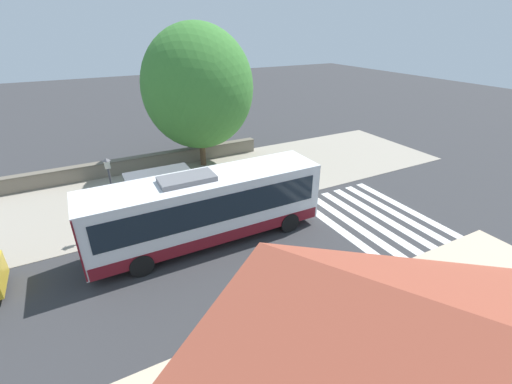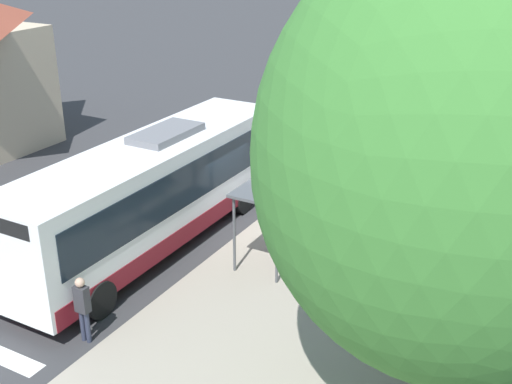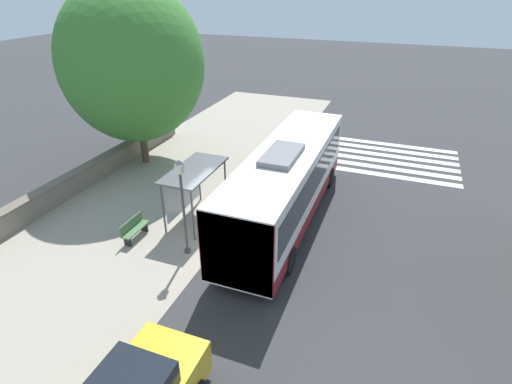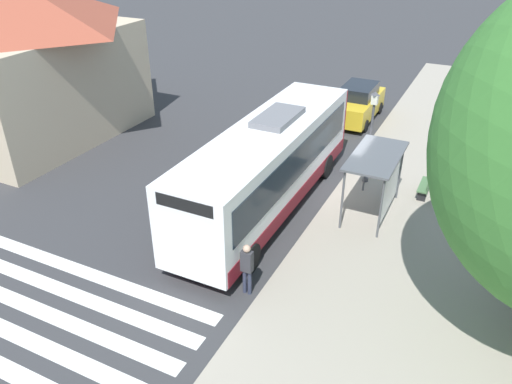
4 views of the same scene
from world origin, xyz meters
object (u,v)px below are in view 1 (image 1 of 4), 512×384
object	(u,v)px
bus_shelter	(158,179)
shade_tree	(198,88)
street_lamp_near	(112,189)
bus	(207,207)
pedestrian	(278,188)
bench	(114,202)

from	to	relation	value
bus_shelter	shade_tree	world-z (taller)	shade_tree
bus_shelter	street_lamp_near	distance (m)	2.57
bus	shade_tree	world-z (taller)	shade_tree
bus	pedestrian	xyz separation A→B (m)	(-1.55, 4.78, -0.79)
bus	bus_shelter	xyz separation A→B (m)	(-3.78, -1.31, 0.19)
shade_tree	bench	bearing A→B (deg)	-58.63
pedestrian	bus_shelter	bearing A→B (deg)	-110.05
bus	bench	distance (m)	6.51
street_lamp_near	shade_tree	distance (m)	9.99
pedestrian	shade_tree	world-z (taller)	shade_tree
pedestrian	street_lamp_near	distance (m)	8.65
bus	bench	size ratio (longest dim) A/B	7.74
bus_shelter	street_lamp_near	size ratio (longest dim) A/B	0.86
bus	pedestrian	world-z (taller)	bus
pedestrian	bus	bearing A→B (deg)	-72.02
pedestrian	street_lamp_near	xyz separation A→B (m)	(-1.26, -8.45, 1.31)
shade_tree	bus_shelter	bearing A→B (deg)	-38.52
bench	shade_tree	distance (m)	9.37
street_lamp_near	shade_tree	bearing A→B (deg)	133.91
pedestrian	shade_tree	xyz separation A→B (m)	(-7.82, -1.64, 4.52)
bus	bus_shelter	size ratio (longest dim) A/B	3.24
bus_shelter	bench	xyz separation A→B (m)	(-1.49, -2.28, -1.53)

